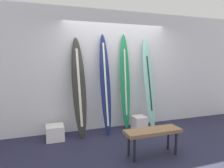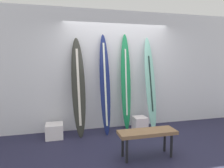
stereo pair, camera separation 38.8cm
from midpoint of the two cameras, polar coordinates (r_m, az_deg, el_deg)
ground at (r=4.04m, az=9.25°, el=-17.57°), size 8.00×8.00×0.04m
wall_back at (r=4.90m, az=3.51°, el=4.00°), size 7.20×0.20×2.80m
surfboard_charcoal at (r=4.34m, az=-7.07°, el=-0.79°), size 0.32×0.55×2.14m
surfboard_navy at (r=4.44m, az=0.46°, el=0.05°), size 0.24×0.52×2.23m
surfboard_emerald at (r=4.72m, az=6.33°, el=0.27°), size 0.24×0.29×2.25m
surfboard_seafoam at (r=4.83m, az=13.15°, el=0.16°), size 0.25×0.54×2.19m
display_block_left at (r=4.84m, az=10.29°, el=-11.11°), size 0.31×0.31×0.32m
display_block_center at (r=4.46m, az=-13.69°, el=-12.90°), size 0.36×0.36×0.31m
bench at (r=3.56m, az=13.21°, el=-13.82°), size 1.00×0.33×0.46m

